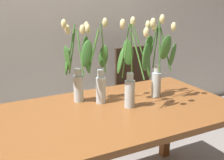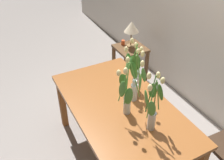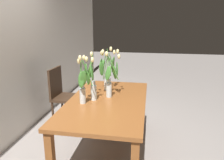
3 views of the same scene
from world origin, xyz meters
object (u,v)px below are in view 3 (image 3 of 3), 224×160
object	(u,v)px
tulip_vase_0	(107,73)
dining_chair	(62,93)
tulip_vase_3	(110,78)
tulip_vase_2	(84,86)
dining_table	(107,107)
tulip_vase_1	(91,83)

from	to	relation	value
tulip_vase_0	dining_chair	world-z (taller)	tulip_vase_0
tulip_vase_3	tulip_vase_2	bearing A→B (deg)	141.07
tulip_vase_2	tulip_vase_3	world-z (taller)	tulip_vase_3
tulip_vase_0	tulip_vase_3	size ratio (longest dim) A/B	1.02
tulip_vase_0	dining_chair	size ratio (longest dim) A/B	0.63
dining_table	tulip_vase_0	world-z (taller)	tulip_vase_0
dining_table	tulip_vase_1	xyz separation A→B (m)	(-0.03, 0.18, 0.30)
tulip_vase_1	tulip_vase_2	size ratio (longest dim) A/B	1.00
tulip_vase_0	tulip_vase_1	xyz separation A→B (m)	(-0.41, 0.10, -0.03)
tulip_vase_2	tulip_vase_0	bearing A→B (deg)	-15.86
tulip_vase_3	tulip_vase_0	bearing A→B (deg)	18.26
dining_chair	dining_table	bearing A→B (deg)	-129.84
tulip_vase_2	tulip_vase_3	bearing A→B (deg)	-38.93
dining_table	tulip_vase_0	distance (m)	0.51
tulip_vase_0	tulip_vase_1	size ratio (longest dim) A/B	1.04
dining_table	tulip_vase_2	size ratio (longest dim) A/B	2.84
tulip_vase_0	tulip_vase_3	bearing A→B (deg)	-161.74
dining_table	dining_chair	world-z (taller)	dining_chair
tulip_vase_3	dining_chair	xyz separation A→B (m)	(0.61, 0.89, -0.45)
dining_table	tulip_vase_1	size ratio (longest dim) A/B	2.83
dining_chair	tulip_vase_1	bearing A→B (deg)	-137.51
tulip_vase_1	tulip_vase_3	size ratio (longest dim) A/B	0.98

